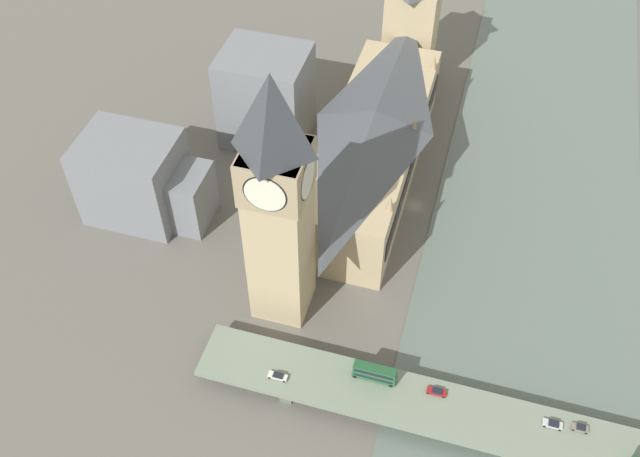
# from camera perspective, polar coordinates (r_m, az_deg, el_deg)

# --- Properties ---
(ground_plane) EXTENTS (600.00, 600.00, 0.00)m
(ground_plane) POSITION_cam_1_polar(r_m,az_deg,el_deg) (220.72, 7.57, 1.84)
(ground_plane) COLOR #605E56
(river_water) EXTENTS (60.69, 360.00, 0.30)m
(river_water) POSITION_cam_1_polar(r_m,az_deg,el_deg) (221.24, 16.81, -0.08)
(river_water) COLOR slate
(river_water) RESTS_ON ground_plane
(parliament_hall) EXTENTS (25.90, 86.10, 27.08)m
(parliament_hall) POSITION_cam_1_polar(r_m,az_deg,el_deg) (218.81, 4.28, 6.58)
(parliament_hall) COLOR tan
(parliament_hall) RESTS_ON ground_plane
(clock_tower) EXTENTS (15.17, 15.17, 75.25)m
(clock_tower) POSITION_cam_1_polar(r_m,az_deg,el_deg) (165.00, -3.42, 2.29)
(clock_tower) COLOR tan
(clock_tower) RESTS_ON ground_plane
(victoria_tower) EXTENTS (17.06, 17.06, 48.23)m
(victoria_tower) POSITION_cam_1_polar(r_m,az_deg,el_deg) (257.96, 7.32, 15.86)
(victoria_tower) COLOR tan
(victoria_tower) RESTS_ON ground_plane
(road_bridge) EXTENTS (153.38, 14.93, 5.08)m
(road_bridge) POSITION_cam_1_polar(r_m,az_deg,el_deg) (177.02, 15.25, -15.21)
(road_bridge) COLOR #5D6A59
(road_bridge) RESTS_ON ground_plane
(double_decker_bus_mid) EXTENTS (10.61, 2.51, 4.90)m
(double_decker_bus_mid) POSITION_cam_1_polar(r_m,az_deg,el_deg) (174.58, 4.38, -11.42)
(double_decker_bus_mid) COLOR #235B33
(double_decker_bus_mid) RESTS_ON road_bridge
(car_northbound_lead) EXTENTS (3.81, 1.76, 1.35)m
(car_northbound_lead) POSITION_cam_1_polar(r_m,az_deg,el_deg) (179.75, 20.10, -14.74)
(car_northbound_lead) COLOR slate
(car_northbound_lead) RESTS_ON road_bridge
(car_northbound_mid) EXTENTS (4.75, 1.75, 1.37)m
(car_northbound_mid) POSITION_cam_1_polar(r_m,az_deg,el_deg) (176.20, -3.40, -11.70)
(car_northbound_mid) COLOR silver
(car_northbound_mid) RESTS_ON road_bridge
(car_northbound_tail) EXTENTS (4.49, 1.92, 1.33)m
(car_northbound_tail) POSITION_cam_1_polar(r_m,az_deg,el_deg) (178.20, 18.13, -14.65)
(car_northbound_tail) COLOR silver
(car_northbound_tail) RESTS_ON road_bridge
(car_southbound_mid) EXTENTS (4.64, 1.81, 1.32)m
(car_southbound_mid) POSITION_cam_1_polar(r_m,az_deg,el_deg) (176.07, 9.31, -12.74)
(car_southbound_mid) COLOR maroon
(car_southbound_mid) RESTS_ON road_bridge
(city_block_west) EXTENTS (27.41, 22.07, 26.33)m
(city_block_west) POSITION_cam_1_polar(r_m,az_deg,el_deg) (215.70, -14.74, 3.99)
(city_block_west) COLOR slate
(city_block_west) RESTS_ON ground_plane
(city_block_center) EXTENTS (26.90, 22.78, 31.87)m
(city_block_center) POSITION_cam_1_polar(r_m,az_deg,el_deg) (233.73, -4.36, 10.48)
(city_block_center) COLOR slate
(city_block_center) RESTS_ON ground_plane
(city_block_east) EXTENTS (18.01, 15.42, 18.31)m
(city_block_east) POSITION_cam_1_polar(r_m,az_deg,el_deg) (213.17, -11.22, 2.66)
(city_block_east) COLOR slate
(city_block_east) RESTS_ON ground_plane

